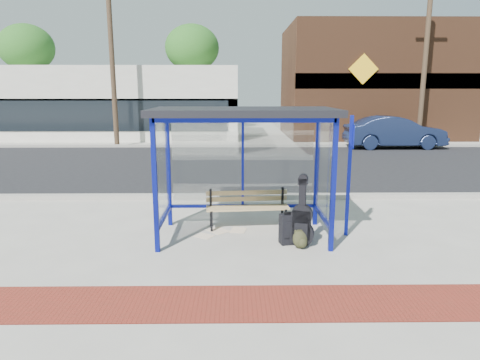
{
  "coord_description": "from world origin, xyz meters",
  "views": [
    {
      "loc": [
        -0.16,
        -7.75,
        2.74
      ],
      "look_at": [
        -0.06,
        0.2,
        1.06
      ],
      "focal_mm": 32.0,
      "sensor_mm": 36.0,
      "label": 1
    }
  ],
  "objects_px": {
    "fire_hydrant": "(442,139)",
    "parked_car": "(394,132)",
    "bench": "(247,206)",
    "suitcase": "(289,229)",
    "guitar_bag": "(302,222)",
    "backpack": "(300,240)"
  },
  "relations": [
    {
      "from": "backpack",
      "to": "parked_car",
      "type": "height_order",
      "value": "parked_car"
    },
    {
      "from": "suitcase",
      "to": "backpack",
      "type": "xyz_separation_m",
      "value": [
        0.17,
        -0.23,
        -0.12
      ]
    },
    {
      "from": "guitar_bag",
      "to": "fire_hydrant",
      "type": "distance_m",
      "value": 16.68
    },
    {
      "from": "suitcase",
      "to": "fire_hydrant",
      "type": "height_order",
      "value": "fire_hydrant"
    },
    {
      "from": "fire_hydrant",
      "to": "guitar_bag",
      "type": "bearing_deg",
      "value": -123.36
    },
    {
      "from": "fire_hydrant",
      "to": "parked_car",
      "type": "bearing_deg",
      "value": -163.14
    },
    {
      "from": "guitar_bag",
      "to": "parked_car",
      "type": "height_order",
      "value": "parked_car"
    },
    {
      "from": "fire_hydrant",
      "to": "suitcase",
      "type": "bearing_deg",
      "value": -124.14
    },
    {
      "from": "guitar_bag",
      "to": "suitcase",
      "type": "height_order",
      "value": "guitar_bag"
    },
    {
      "from": "guitar_bag",
      "to": "suitcase",
      "type": "xyz_separation_m",
      "value": [
        -0.2,
        0.11,
        -0.17
      ]
    },
    {
      "from": "backpack",
      "to": "fire_hydrant",
      "type": "bearing_deg",
      "value": 35.57
    },
    {
      "from": "parked_car",
      "to": "fire_hydrant",
      "type": "bearing_deg",
      "value": -74.63
    },
    {
      "from": "bench",
      "to": "suitcase",
      "type": "bearing_deg",
      "value": -58.6
    },
    {
      "from": "bench",
      "to": "suitcase",
      "type": "relative_size",
      "value": 2.82
    },
    {
      "from": "bench",
      "to": "suitcase",
      "type": "height_order",
      "value": "bench"
    },
    {
      "from": "guitar_bag",
      "to": "parked_car",
      "type": "xyz_separation_m",
      "value": [
        6.46,
        13.11,
        0.31
      ]
    },
    {
      "from": "bench",
      "to": "guitar_bag",
      "type": "height_order",
      "value": "guitar_bag"
    },
    {
      "from": "bench",
      "to": "parked_car",
      "type": "relative_size",
      "value": 0.37
    },
    {
      "from": "fire_hydrant",
      "to": "bench",
      "type": "bearing_deg",
      "value": -128.23
    },
    {
      "from": "suitcase",
      "to": "bench",
      "type": "bearing_deg",
      "value": 114.51
    },
    {
      "from": "bench",
      "to": "parked_car",
      "type": "xyz_separation_m",
      "value": [
        7.39,
        12.0,
        0.32
      ]
    },
    {
      "from": "guitar_bag",
      "to": "backpack",
      "type": "relative_size",
      "value": 3.76
    }
  ]
}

